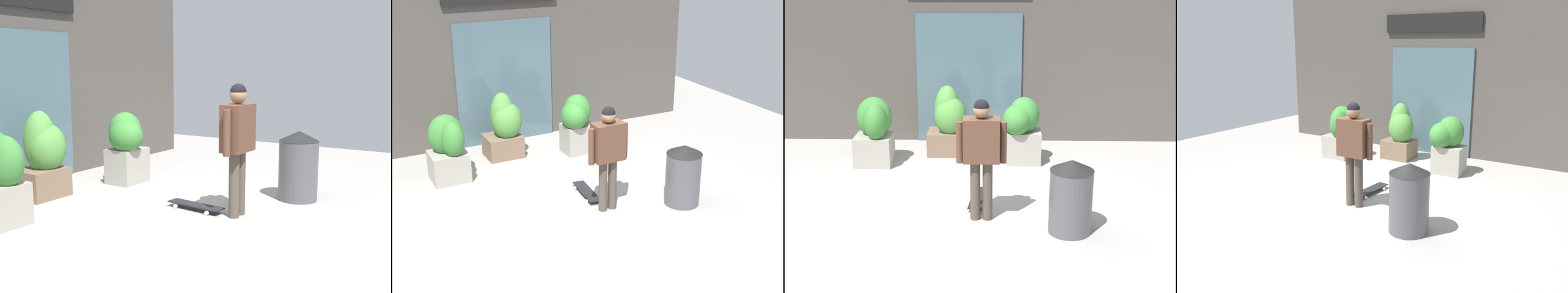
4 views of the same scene
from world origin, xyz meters
TOP-DOWN VIEW (x-y plane):
  - ground_plane at (0.00, 0.00)m, footprint 12.00×12.00m
  - building_facade at (-0.00, 2.98)m, footprint 8.01×0.31m
  - skateboarder at (0.27, -0.67)m, footprint 0.64×0.26m
  - skateboard at (0.21, -0.11)m, footprint 0.29×0.80m
  - planter_box_right at (0.89, 1.60)m, footprint 0.64×0.66m
  - planter_box_mid at (-0.37, 2.05)m, footprint 0.68×0.59m
  - trash_bin at (1.38, -1.03)m, footprint 0.54×0.54m

SIDE VIEW (x-z plane):
  - ground_plane at x=0.00m, z-range 0.00..0.00m
  - skateboard at x=0.21m, z-range 0.02..0.10m
  - trash_bin at x=1.38m, z-range 0.00..0.96m
  - planter_box_mid at x=-0.37m, z-range -0.03..1.19m
  - planter_box_right at x=0.89m, z-range 0.06..1.18m
  - skateboarder at x=0.27m, z-range 0.18..1.80m
  - building_facade at x=0.00m, z-range -0.02..3.63m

